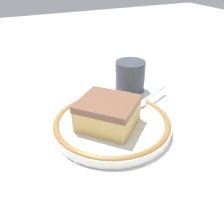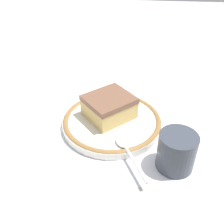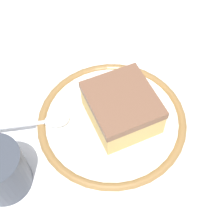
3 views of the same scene
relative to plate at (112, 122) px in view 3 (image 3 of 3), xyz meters
The scene contains 7 objects.
ground_plane 0.03m from the plate, 49.54° to the right, with size 2.40×2.40×0.00m, color #B7B2A8.
placemat 0.03m from the plate, 49.54° to the right, with size 0.54×0.38×0.00m, color white.
plate is the anchor object (origin of this frame).
cake_slice 0.03m from the plate, 57.63° to the right, with size 0.13×0.13×0.05m.
spoon 0.10m from the plate, 111.71° to the left, with size 0.07×0.12×0.01m.
cup 0.17m from the plate, 139.89° to the left, with size 0.07×0.07×0.07m.
napkin 0.17m from the plate, ahead, with size 0.11×0.13×0.00m, color white.
Camera 3 is at (-0.26, -0.05, 0.41)m, focal length 50.93 mm.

